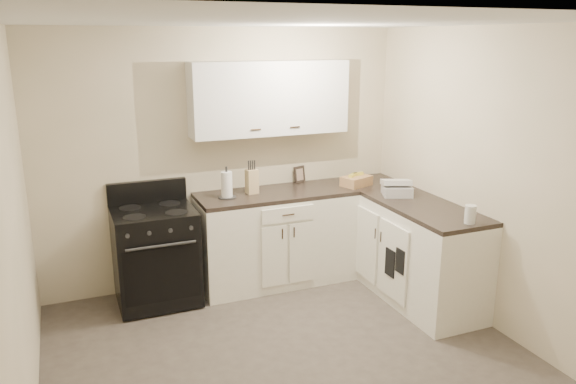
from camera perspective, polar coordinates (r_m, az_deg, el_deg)
name	(u,v)px	position (r m, az deg, el deg)	size (l,w,h in m)	color
floor	(296,365)	(4.45, 0.78, -17.21)	(3.60, 3.60, 0.00)	#473F38
ceiling	(297,21)	(3.75, 0.93, 16.94)	(3.60, 3.60, 0.00)	white
wall_back	(224,159)	(5.57, -6.48, 3.40)	(3.60, 3.60, 0.00)	beige
wall_right	(499,183)	(4.89, 20.60, 0.82)	(3.60, 3.60, 0.00)	beige
wall_left	(12,242)	(3.65, -26.24, -4.62)	(3.60, 3.60, 0.00)	beige
wall_front	(468,326)	(2.49, 17.80, -12.82)	(3.60, 3.60, 0.00)	beige
base_cabinets_back	(276,239)	(5.65, -1.23, -4.79)	(1.55, 0.60, 0.90)	white
base_cabinets_right	(403,246)	(5.58, 11.64, -5.38)	(0.60, 1.90, 0.90)	white
countertop_back	(276,194)	(5.50, -1.25, -0.20)	(1.55, 0.60, 0.04)	black
countertop_right	(406,199)	(5.43, 11.91, -0.73)	(0.60, 1.90, 0.04)	black
upper_cabinets	(270,98)	(5.47, -1.89, 9.53)	(1.55, 0.30, 0.70)	white
stove	(156,256)	(5.34, -13.26, -6.34)	(0.73, 0.63, 0.88)	black
knife_block	(252,182)	(5.43, -3.69, 1.07)	(0.11, 0.10, 0.24)	tan
paper_towel	(227,185)	(5.30, -6.23, 0.73)	(0.10, 0.10, 0.25)	white
picture_frame	(299,174)	(5.84, 1.17, 1.80)	(0.14, 0.02, 0.17)	black
wicker_basket	(356,181)	(5.76, 6.96, 1.12)	(0.29, 0.20, 0.10)	tan
countertop_grill	(397,190)	(5.47, 11.00, 0.18)	(0.27, 0.25, 0.10)	silver
glass_jar	(470,214)	(4.79, 18.03, -2.18)	(0.09, 0.09, 0.15)	silver
oven_mitt_near	(400,261)	(5.06, 11.34, -6.91)	(0.02, 0.13, 0.22)	black
oven_mitt_far	(390,263)	(5.21, 10.36, -7.08)	(0.02, 0.15, 0.26)	black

